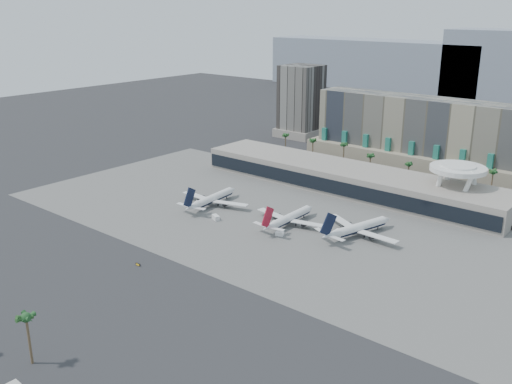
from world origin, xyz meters
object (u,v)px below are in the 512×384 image
Objects in this scene: airliner_centre at (290,218)px; taxiway_sign at (138,265)px; service_vehicle_b at (280,234)px; service_vehicle_a at (216,217)px; airliner_left at (212,199)px; airliner_right at (358,228)px.

airliner_centre is 17.49× the size of taxiway_sign.
taxiway_sign is at bearing -129.48° from service_vehicle_b.
airliner_centre is 8.73× the size of service_vehicle_a.
taxiway_sign is (-23.11, -57.26, -0.40)m from service_vehicle_b.
airliner_left is at bearing 104.61° from taxiway_sign.
service_vehicle_b is at bearing 30.66° from service_vehicle_a.
taxiway_sign is (-48.38, -78.68, -3.06)m from airliner_right.
airliner_right is at bearing 14.83° from airliner_centre.
service_vehicle_a is 1.28× the size of service_vehicle_b.
airliner_left is 1.00× the size of airliner_right.
airliner_centre reaches higher than taxiway_sign.
airliner_centre is 33.88m from service_vehicle_a.
airliner_left is 75.10m from airliner_right.
service_vehicle_b is at bearing -72.54° from airliner_centre.
airliner_centre is 11.15× the size of service_vehicle_b.
airliner_left is 20.02m from service_vehicle_a.
airliner_right reaches higher than airliner_left.
service_vehicle_b is at bearing -124.28° from airliner_right.
service_vehicle_a reaches higher than service_vehicle_b.
airliner_left reaches higher than airliner_centre.
airliner_centre reaches higher than service_vehicle_a.
airliner_right reaches higher than service_vehicle_a.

